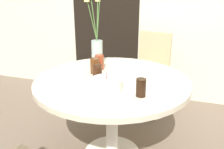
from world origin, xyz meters
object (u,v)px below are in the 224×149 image
object	(u,v)px
drink_glass_0	(99,62)
drink_glass_3	(141,88)
chair_left_flank	(151,67)
drink_glass_2	(95,66)
side_plate	(136,70)
drink_glass_1	(97,73)
birthday_cake	(106,84)
flower_vase	(96,40)

from	to	relation	value
drink_glass_0	drink_glass_3	distance (m)	0.64
chair_left_flank	drink_glass_2	world-z (taller)	chair_left_flank
side_plate	drink_glass_3	world-z (taller)	drink_glass_3
drink_glass_1	birthday_cake	bearing A→B (deg)	-50.23
birthday_cake	drink_glass_0	bearing A→B (deg)	117.15
birthday_cake	drink_glass_3	xyz separation A→B (m)	(0.26, -0.03, 0.02)
side_plate	drink_glass_2	distance (m)	0.37
chair_left_flank	birthday_cake	distance (m)	1.24
birthday_cake	drink_glass_1	world-z (taller)	birthday_cake
chair_left_flank	birthday_cake	xyz separation A→B (m)	(-0.13, -1.21, 0.25)
chair_left_flank	side_plate	world-z (taller)	chair_left_flank
chair_left_flank	drink_glass_1	world-z (taller)	chair_left_flank
drink_glass_3	flower_vase	bearing A→B (deg)	134.39
side_plate	drink_glass_2	world-z (taller)	drink_glass_2
chair_left_flank	drink_glass_3	bearing A→B (deg)	-75.34
drink_glass_1	flower_vase	bearing A→B (deg)	112.48
flower_vase	chair_left_flank	bearing A→B (deg)	59.52
drink_glass_0	drink_glass_3	bearing A→B (deg)	-43.27
flower_vase	side_plate	bearing A→B (deg)	-5.70
drink_glass_2	flower_vase	bearing A→B (deg)	107.73
flower_vase	birthday_cake	bearing A→B (deg)	-61.59
chair_left_flank	drink_glass_0	world-z (taller)	chair_left_flank
birthday_cake	side_plate	bearing A→B (deg)	77.33
chair_left_flank	drink_glass_3	world-z (taller)	chair_left_flank
flower_vase	side_plate	xyz separation A→B (m)	(0.39, -0.04, -0.23)
birthday_cake	drink_glass_1	distance (m)	0.21
chair_left_flank	drink_glass_0	size ratio (longest dim) A/B	7.14
side_plate	drink_glass_3	xyz separation A→B (m)	(0.15, -0.51, 0.06)
drink_glass_0	drink_glass_1	bearing A→B (deg)	-72.65
flower_vase	drink_glass_0	xyz separation A→B (m)	(0.07, -0.11, -0.17)
birthday_cake	side_plate	xyz separation A→B (m)	(0.11, 0.48, -0.04)
side_plate	drink_glass_1	bearing A→B (deg)	-126.55
chair_left_flank	flower_vase	world-z (taller)	flower_vase
side_plate	drink_glass_2	bearing A→B (deg)	-150.30
drink_glass_1	drink_glass_2	xyz separation A→B (m)	(-0.08, 0.14, 0.00)
drink_glass_2	drink_glass_3	world-z (taller)	drink_glass_2
birthday_cake	side_plate	distance (m)	0.49
drink_glass_0	drink_glass_2	world-z (taller)	drink_glass_2
drink_glass_1	drink_glass_2	distance (m)	0.16
side_plate	drink_glass_0	xyz separation A→B (m)	(-0.32, -0.07, 0.06)
chair_left_flank	drink_glass_2	bearing A→B (deg)	-101.59
side_plate	drink_glass_0	world-z (taller)	drink_glass_0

